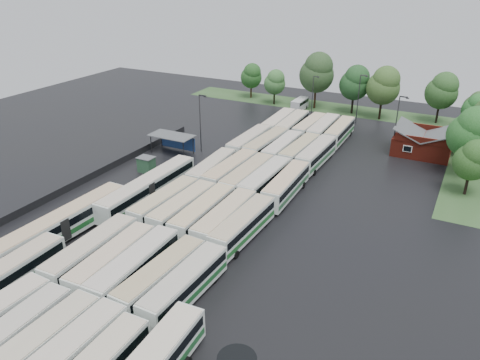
% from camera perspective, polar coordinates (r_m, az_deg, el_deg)
% --- Properties ---
extents(ground, '(160.00, 160.00, 0.00)m').
position_cam_1_polar(ground, '(63.45, -6.65, -5.74)').
color(ground, black).
rests_on(ground, ground).
extents(brick_building, '(10.07, 8.60, 5.39)m').
position_cam_1_polar(brick_building, '(92.90, 21.34, 4.07)').
color(brick_building, maroon).
rests_on(brick_building, ground).
extents(wash_shed, '(8.20, 4.20, 3.58)m').
position_cam_1_polar(wash_shed, '(87.65, -8.17, 5.16)').
color(wash_shed, '#2D2D30').
rests_on(wash_shed, ground).
extents(utility_hut, '(2.70, 2.20, 2.62)m').
position_cam_1_polar(utility_hut, '(80.72, -11.34, 1.90)').
color(utility_hut, '#254C30').
rests_on(utility_hut, ground).
extents(grass_strip_north, '(80.00, 10.00, 0.01)m').
position_cam_1_polar(grass_strip_north, '(117.93, 12.06, 8.46)').
color(grass_strip_north, '#315327').
rests_on(grass_strip_north, ground).
extents(grass_strip_east, '(10.00, 50.00, 0.01)m').
position_cam_1_polar(grass_strip_east, '(93.28, 27.19, 1.84)').
color(grass_strip_east, '#315327').
rests_on(grass_strip_east, ground).
extents(west_fence, '(0.10, 50.00, 1.20)m').
position_cam_1_polar(west_fence, '(81.62, -16.60, 1.03)').
color(west_fence, '#2D2D30').
rests_on(west_fence, ground).
extents(bus_r0c1, '(2.95, 12.79, 3.55)m').
position_cam_1_polar(bus_r0c1, '(48.15, -26.32, -17.00)').
color(bus_r0c1, silver).
rests_on(bus_r0c1, ground).
extents(bus_r0c2, '(2.89, 13.14, 3.65)m').
position_cam_1_polar(bus_r0c2, '(46.03, -23.60, -18.49)').
color(bus_r0c2, silver).
rests_on(bus_r0c2, ground).
extents(bus_r1c0, '(3.17, 13.40, 3.71)m').
position_cam_1_polar(bus_r1c0, '(56.80, -17.62, -8.41)').
color(bus_r1c0, silver).
rests_on(bus_r1c0, ground).
extents(bus_r1c1, '(3.26, 12.93, 3.57)m').
position_cam_1_polar(bus_r1c1, '(54.77, -15.27, -9.53)').
color(bus_r1c1, silver).
rests_on(bus_r1c1, ground).
extents(bus_r1c2, '(3.16, 13.33, 3.69)m').
position_cam_1_polar(bus_r1c2, '(53.10, -12.68, -10.32)').
color(bus_r1c2, silver).
rests_on(bus_r1c2, ground).
extents(bus_r1c3, '(3.31, 12.90, 3.56)m').
position_cam_1_polar(bus_r1c3, '(51.25, -9.59, -11.56)').
color(bus_r1c3, silver).
rests_on(bus_r1c3, ground).
extents(bus_r1c4, '(3.00, 12.75, 3.53)m').
position_cam_1_polar(bus_r1c4, '(49.78, -6.74, -12.62)').
color(bus_r1c4, silver).
rests_on(bus_r1c4, ground).
extents(bus_r2c0, '(3.19, 12.87, 3.56)m').
position_cam_1_polar(bus_r2c0, '(65.78, -9.15, -2.78)').
color(bus_r2c0, silver).
rests_on(bus_r2c0, ground).
extents(bus_r2c1, '(3.01, 12.86, 3.56)m').
position_cam_1_polar(bus_r2c1, '(64.04, -6.95, -3.44)').
color(bus_r2c1, silver).
rests_on(bus_r2c1, ground).
extents(bus_r2c2, '(2.92, 13.07, 3.63)m').
position_cam_1_polar(bus_r2c2, '(62.41, -4.52, -4.08)').
color(bus_r2c2, silver).
rests_on(bus_r2c2, ground).
extents(bus_r2c3, '(2.87, 13.12, 3.65)m').
position_cam_1_polar(bus_r2c3, '(60.90, -1.84, -4.78)').
color(bus_r2c3, silver).
rests_on(bus_r2c3, ground).
extents(bus_r2c4, '(3.12, 13.01, 3.60)m').
position_cam_1_polar(bus_r2c4, '(59.44, 0.38, -5.60)').
color(bus_r2c4, silver).
rests_on(bus_r2c4, ground).
extents(bus_r3c0, '(3.27, 12.76, 3.52)m').
position_cam_1_polar(bus_r3c0, '(75.74, -3.43, 1.31)').
color(bus_r3c0, silver).
rests_on(bus_r3c0, ground).
extents(bus_r3c1, '(3.20, 13.40, 3.71)m').
position_cam_1_polar(bus_r3c1, '(74.47, -1.14, 1.01)').
color(bus_r3c1, silver).
rests_on(bus_r3c1, ground).
extents(bus_r3c2, '(3.08, 13.41, 3.72)m').
position_cam_1_polar(bus_r3c2, '(72.68, 0.94, 0.40)').
color(bus_r3c2, silver).
rests_on(bus_r3c2, ground).
extents(bus_r3c3, '(3.10, 13.35, 3.70)m').
position_cam_1_polar(bus_r3c3, '(71.62, 3.10, -0.03)').
color(bus_r3c3, silver).
rests_on(bus_r3c3, ground).
extents(bus_r3c4, '(3.12, 13.22, 3.66)m').
position_cam_1_polar(bus_r3c4, '(70.31, 5.66, -0.64)').
color(bus_r3c4, silver).
rests_on(bus_r3c4, ground).
extents(bus_r4c0, '(2.96, 13.36, 3.71)m').
position_cam_1_polar(bus_r4c0, '(86.91, 1.16, 4.57)').
color(bus_r4c0, silver).
rests_on(bus_r4c0, ground).
extents(bus_r4c1, '(3.43, 13.33, 3.68)m').
position_cam_1_polar(bus_r4c1, '(85.83, 3.21, 4.26)').
color(bus_r4c1, silver).
rests_on(bus_r4c1, ground).
extents(bus_r4c2, '(2.82, 12.81, 3.56)m').
position_cam_1_polar(bus_r4c2, '(84.48, 5.21, 3.80)').
color(bus_r4c2, silver).
rests_on(bus_r4c2, ground).
extents(bus_r4c3, '(3.21, 12.88, 3.56)m').
position_cam_1_polar(bus_r4c3, '(83.56, 7.29, 3.46)').
color(bus_r4c3, silver).
rests_on(bus_r4c3, ground).
extents(bus_r4c4, '(3.09, 13.20, 3.66)m').
position_cam_1_polar(bus_r4c4, '(82.49, 9.28, 3.09)').
color(bus_r4c4, silver).
rests_on(bus_r4c4, ground).
extents(bus_r5c0, '(3.23, 13.20, 3.65)m').
position_cam_1_polar(bus_r5c0, '(98.38, 4.74, 6.91)').
color(bus_r5c0, silver).
rests_on(bus_r5c0, ground).
extents(bus_r5c1, '(3.20, 13.19, 3.65)m').
position_cam_1_polar(bus_r5c1, '(97.44, 6.40, 6.66)').
color(bus_r5c1, silver).
rests_on(bus_r5c1, ground).
extents(bus_r5c2, '(2.98, 12.71, 3.52)m').
position_cam_1_polar(bus_r5c2, '(96.69, 8.47, 6.35)').
color(bus_r5c2, silver).
rests_on(bus_r5c2, ground).
extents(bus_r5c3, '(2.91, 13.22, 3.67)m').
position_cam_1_polar(bus_r5c3, '(95.58, 10.12, 6.07)').
color(bus_r5c3, silver).
rests_on(bus_r5c3, ground).
extents(bus_r5c4, '(2.87, 12.82, 3.56)m').
position_cam_1_polar(bus_r5c4, '(95.01, 12.03, 5.76)').
color(bus_r5c4, silver).
rests_on(bus_r5c4, ground).
extents(artic_bus_west_b, '(3.05, 20.00, 3.71)m').
position_cam_1_polar(artic_bus_west_b, '(70.41, -11.06, -0.92)').
color(artic_bus_west_b, silver).
rests_on(artic_bus_west_b, ground).
extents(artic_bus_west_c, '(3.40, 20.09, 3.71)m').
position_cam_1_polar(artic_bus_west_c, '(63.80, -20.66, -5.01)').
color(artic_bus_west_c, silver).
rests_on(artic_bus_west_c, ground).
extents(minibus, '(2.43, 6.19, 2.69)m').
position_cam_1_polar(minibus, '(115.12, 7.29, 9.18)').
color(minibus, silver).
rests_on(minibus, ground).
extents(tree_north_0, '(5.53, 5.53, 9.16)m').
position_cam_1_polar(tree_north_0, '(124.28, 1.42, 12.61)').
color(tree_north_0, '#352512').
rests_on(tree_north_0, ground).
extents(tree_north_1, '(5.33, 5.33, 8.83)m').
position_cam_1_polar(tree_north_1, '(118.55, 4.30, 11.85)').
color(tree_north_1, black).
rests_on(tree_north_1, ground).
extents(tree_north_2, '(8.25, 8.25, 13.66)m').
position_cam_1_polar(tree_north_2, '(115.54, 9.40, 12.83)').
color(tree_north_2, '#362012').
rests_on(tree_north_2, ground).
extents(tree_north_3, '(6.96, 6.96, 11.52)m').
position_cam_1_polar(tree_north_3, '(113.08, 13.88, 11.48)').
color(tree_north_3, black).
rests_on(tree_north_3, ground).
extents(tree_north_4, '(7.36, 7.36, 12.20)m').
position_cam_1_polar(tree_north_4, '(110.02, 17.16, 10.99)').
color(tree_north_4, black).
rests_on(tree_north_4, ground).
extents(tree_north_5, '(6.91, 6.91, 11.45)m').
position_cam_1_polar(tree_north_5, '(111.72, 23.46, 10.00)').
color(tree_north_5, black).
rests_on(tree_north_5, ground).
extents(tree_north_6, '(5.19, 5.19, 8.60)m').
position_cam_1_polar(tree_north_6, '(109.74, 26.93, 8.12)').
color(tree_north_6, black).
rests_on(tree_north_6, ground).
extents(tree_east_0, '(5.43, 5.43, 9.00)m').
position_cam_1_polar(tree_east_0, '(77.40, 26.57, 2.23)').
color(tree_east_0, black).
rests_on(tree_east_0, ground).
extents(tree_east_1, '(7.31, 7.31, 12.11)m').
position_cam_1_polar(tree_east_1, '(83.47, 26.46, 5.25)').
color(tree_east_1, black).
rests_on(tree_east_1, ground).
extents(tree_east_2, '(5.94, 5.94, 9.84)m').
position_cam_1_polar(tree_east_2, '(92.92, 26.68, 6.05)').
color(tree_east_2, black).
rests_on(tree_east_2, ground).
extents(tree_east_4, '(5.20, 5.20, 8.62)m').
position_cam_1_polar(tree_east_4, '(107.30, 26.82, 7.81)').
color(tree_east_4, '#312314').
rests_on(tree_east_4, ground).
extents(lamp_post_ne, '(1.68, 0.33, 10.89)m').
position_cam_1_polar(lamp_post_ne, '(90.06, 18.63, 6.87)').
color(lamp_post_ne, '#2D2D30').
rests_on(lamp_post_ne, ground).
extents(lamp_post_nw, '(1.68, 0.33, 10.91)m').
position_cam_1_polar(lamp_post_nw, '(86.54, -4.80, 7.40)').
color(lamp_post_nw, '#2D2D30').
rests_on(lamp_post_nw, ground).
extents(lamp_post_back_w, '(1.43, 0.28, 9.30)m').
position_cam_1_polar(lamp_post_back_w, '(109.82, 8.91, 10.43)').
color(lamp_post_back_w, '#2D2D30').
rests_on(lamp_post_back_w, ground).
extents(lamp_post_back_e, '(1.66, 0.32, 10.80)m').
position_cam_1_polar(lamp_post_back_e, '(105.99, 14.33, 9.94)').
color(lamp_post_back_e, '#2D2D30').
rests_on(lamp_post_back_e, ground).
extents(puddle_0, '(3.97, 3.97, 0.01)m').
position_cam_1_polar(puddle_0, '(51.02, -19.84, -15.88)').
color(puddle_0, black).
rests_on(puddle_0, ground).
extents(puddle_2, '(8.02, 8.02, 0.01)m').
position_cam_1_polar(puddle_2, '(67.48, -12.12, -4.18)').
color(puddle_2, black).
rests_on(puddle_2, ground).
extents(puddle_3, '(4.70, 4.70, 0.01)m').
position_cam_1_polar(puddle_3, '(61.09, -4.40, -6.93)').
color(puddle_3, black).
rests_on(puddle_3, ground).
extents(puddle_4, '(3.66, 3.66, 0.01)m').
position_cam_1_polar(puddle_4, '(44.75, -0.38, -20.92)').
color(puddle_4, black).
rests_on(puddle_4, ground).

